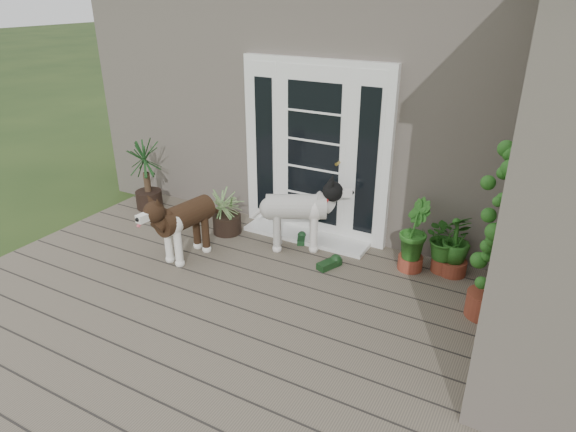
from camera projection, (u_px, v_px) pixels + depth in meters
The scene contains 14 objects.
deck at pixel (227, 334), 4.63m from camera, with size 6.20×4.60×0.12m, color #6B5B4C.
house_main at pixel (388, 94), 7.40m from camera, with size 7.40×4.00×3.10m, color #665E54.
door_unit at pixel (315, 151), 6.00m from camera, with size 1.90×0.14×2.15m, color white.
door_step at pixel (306, 236), 6.27m from camera, with size 1.60×0.40×0.05m, color white.
brindle_dog at pixel (186, 227), 5.68m from camera, with size 0.39×0.92×0.77m, color #3F2717, non-canonical shape.
white_dog at pixel (296, 218), 5.87m from camera, with size 0.41×0.95×0.79m, color white, non-canonical shape.
spider_plant at pixel (226, 209), 6.30m from camera, with size 0.60×0.60×0.64m, color #97AF6C, non-canonical shape.
yucca at pixel (146, 175), 6.94m from camera, with size 0.69×0.69×1.00m, color black, non-canonical shape.
herb_a at pixel (445, 247), 5.42m from camera, with size 0.47×0.47×0.59m, color #255F1B.
herb_b at pixel (412, 245), 5.46m from camera, with size 0.40×0.40×0.61m, color #225F1B.
herb_c at pixel (455, 251), 5.38m from camera, with size 0.36×0.36×0.56m, color #2B621C.
sapling at pixel (497, 233), 4.42m from camera, with size 0.52×0.52×1.76m, color #1D641C, non-canonical shape.
clog_left at pixel (301, 239), 6.17m from camera, with size 0.13×0.27×0.08m, color #16371A, non-canonical shape.
clog_right at pixel (329, 263), 5.60m from camera, with size 0.16×0.34×0.10m, color black, non-canonical shape.
Camera 1 is at (2.30, -2.62, 2.97)m, focal length 31.21 mm.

